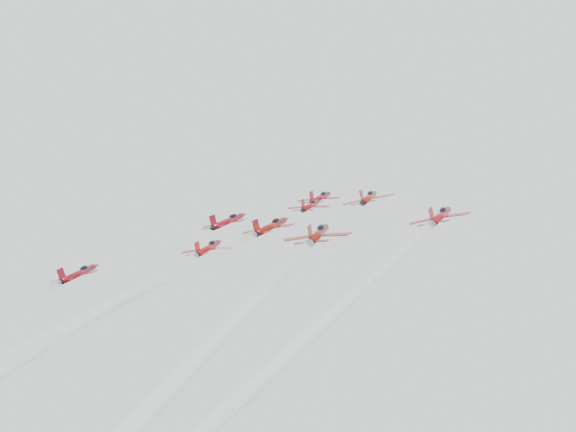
% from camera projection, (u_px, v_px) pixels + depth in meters
% --- Properties ---
extents(jet_lead, '(9.44, 12.01, 7.86)m').
position_uv_depth(jet_lead, '(320.00, 197.00, 166.69)').
color(jet_lead, maroon).
extents(jet_row2_left, '(10.23, 13.02, 8.53)m').
position_uv_depth(jet_row2_left, '(228.00, 221.00, 159.74)').
color(jet_row2_left, maroon).
extents(jet_row2_center, '(8.66, 11.02, 7.22)m').
position_uv_depth(jet_row2_center, '(310.00, 205.00, 156.85)').
color(jet_row2_center, '#9E100F').
extents(jet_row2_right, '(10.07, 12.83, 8.40)m').
position_uv_depth(jet_row2_right, '(369.00, 197.00, 150.24)').
color(jet_row2_right, '#9E1F0F').
extents(jet_center, '(10.10, 94.32, 58.31)m').
position_uv_depth(jet_center, '(124.00, 311.00, 94.34)').
color(jet_center, maroon).
extents(jet_rear_left, '(8.51, 79.40, 49.09)m').
position_uv_depth(jet_rear_left, '(56.00, 330.00, 91.85)').
color(jet_rear_left, '#B11014').
extents(jet_rear_right, '(10.62, 99.10, 61.26)m').
position_uv_depth(jet_rear_right, '(151.00, 354.00, 73.15)').
color(jet_rear_right, maroon).
extents(jet_rear_farright, '(9.05, 84.48, 52.22)m').
position_uv_depth(jet_rear_farright, '(366.00, 308.00, 73.67)').
color(jet_rear_farright, '#AA101A').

